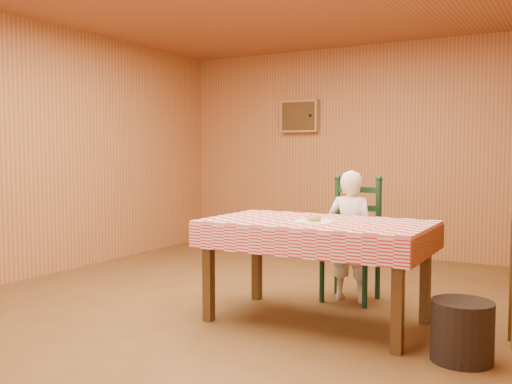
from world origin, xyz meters
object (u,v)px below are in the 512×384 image
Objects in this scene: seated_child at (351,236)px; dining_table at (317,232)px; ladder_chair at (353,242)px; storage_bin at (462,331)px.

dining_table is at bearing 90.00° from seated_child.
ladder_chair reaches higher than dining_table.
dining_table is 4.43× the size of storage_bin.
seated_child reaches higher than ladder_chair.
ladder_chair reaches higher than storage_bin.
storage_bin is (1.10, -0.30, -0.50)m from dining_table.
seated_child reaches higher than dining_table.
seated_child is at bearing 90.00° from dining_table.
ladder_chair is 0.96× the size of seated_child.
storage_bin is (1.10, -1.03, -0.38)m from seated_child.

